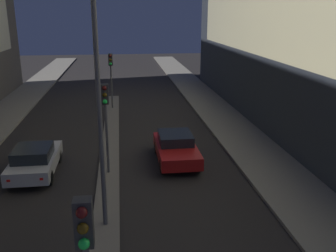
{
  "coord_description": "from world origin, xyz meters",
  "views": [
    {
      "loc": [
        0.73,
        -2.42,
        7.34
      ],
      "look_at": [
        3.5,
        19.35,
        0.61
      ],
      "focal_mm": 40.0,
      "sensor_mm": 36.0,
      "label": 1
    }
  ],
  "objects_px": {
    "traffic_light_mid": "(105,109)",
    "street_lamp": "(97,61)",
    "car_left_lane": "(35,160)",
    "car_right_lane": "(176,148)",
    "traffic_light_far": "(111,68)"
  },
  "relations": [
    {
      "from": "traffic_light_mid",
      "to": "car_left_lane",
      "type": "height_order",
      "value": "traffic_light_mid"
    },
    {
      "from": "street_lamp",
      "to": "car_left_lane",
      "type": "height_order",
      "value": "street_lamp"
    },
    {
      "from": "traffic_light_mid",
      "to": "street_lamp",
      "type": "distance_m",
      "value": 5.19
    },
    {
      "from": "car_left_lane",
      "to": "street_lamp",
      "type": "bearing_deg",
      "value": -55.5
    },
    {
      "from": "traffic_light_mid",
      "to": "street_lamp",
      "type": "height_order",
      "value": "street_lamp"
    },
    {
      "from": "traffic_light_far",
      "to": "car_right_lane",
      "type": "height_order",
      "value": "traffic_light_far"
    },
    {
      "from": "traffic_light_far",
      "to": "car_left_lane",
      "type": "xyz_separation_m",
      "value": [
        -3.38,
        -12.01,
        -2.47
      ]
    },
    {
      "from": "street_lamp",
      "to": "car_right_lane",
      "type": "distance_m",
      "value": 8.4
    },
    {
      "from": "street_lamp",
      "to": "car_right_lane",
      "type": "height_order",
      "value": "street_lamp"
    },
    {
      "from": "traffic_light_far",
      "to": "car_right_lane",
      "type": "distance_m",
      "value": 11.94
    },
    {
      "from": "traffic_light_mid",
      "to": "car_right_lane",
      "type": "bearing_deg",
      "value": 20.68
    },
    {
      "from": "traffic_light_far",
      "to": "car_right_lane",
      "type": "xyz_separation_m",
      "value": [
        3.38,
        -11.18,
        -2.48
      ]
    },
    {
      "from": "car_right_lane",
      "to": "car_left_lane",
      "type": "bearing_deg",
      "value": -173.04
    },
    {
      "from": "car_left_lane",
      "to": "traffic_light_far",
      "type": "bearing_deg",
      "value": 74.28
    },
    {
      "from": "car_left_lane",
      "to": "car_right_lane",
      "type": "bearing_deg",
      "value": 6.96
    }
  ]
}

